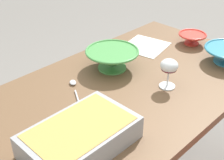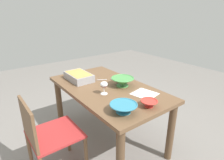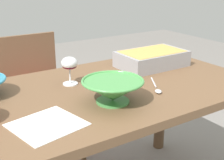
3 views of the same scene
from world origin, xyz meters
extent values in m
cube|color=brown|center=(0.00, 0.00, 0.71)|extent=(1.48, 0.83, 0.04)
cylinder|color=brown|center=(0.67, 0.35, 0.34)|extent=(0.08, 0.08, 0.69)
cylinder|color=white|center=(0.13, -0.14, 0.73)|extent=(0.07, 0.07, 0.01)
cylinder|color=white|center=(0.13, -0.14, 0.77)|extent=(0.01, 0.01, 0.07)
ellipsoid|color=white|center=(0.13, -0.14, 0.84)|extent=(0.08, 0.08, 0.06)
ellipsoid|color=#4C0A19|center=(0.13, -0.14, 0.82)|extent=(0.07, 0.07, 0.03)
cube|color=#99999E|center=(-0.40, -0.15, 0.77)|extent=(0.39, 0.24, 0.09)
cube|color=tan|center=(-0.40, -0.15, 0.81)|extent=(0.35, 0.22, 0.02)
cylinder|color=#4C994C|center=(0.08, 0.16, 0.73)|extent=(0.14, 0.14, 0.01)
cone|color=#4C994C|center=(0.08, 0.16, 0.78)|extent=(0.26, 0.26, 0.09)
torus|color=#4C994C|center=(0.08, 0.16, 0.82)|extent=(0.27, 0.27, 0.01)
cylinder|color=red|center=(0.61, 0.04, 0.73)|extent=(0.08, 0.08, 0.01)
cone|color=red|center=(0.61, 0.04, 0.76)|extent=(0.15, 0.15, 0.05)
torus|color=red|center=(0.61, 0.04, 0.78)|extent=(0.16, 0.16, 0.01)
cylinder|color=silver|center=(-0.22, 0.07, 0.73)|extent=(0.07, 0.12, 0.01)
ellipsoid|color=silver|center=(-0.16, 0.19, 0.73)|extent=(0.05, 0.05, 0.01)
cube|color=white|center=(0.39, 0.21, 0.73)|extent=(0.28, 0.27, 0.00)
camera|label=1|loc=(-0.92, -0.82, 1.52)|focal=51.15mm
camera|label=2|loc=(1.63, -1.16, 1.57)|focal=30.09mm
camera|label=3|loc=(0.75, 1.20, 1.26)|focal=50.31mm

